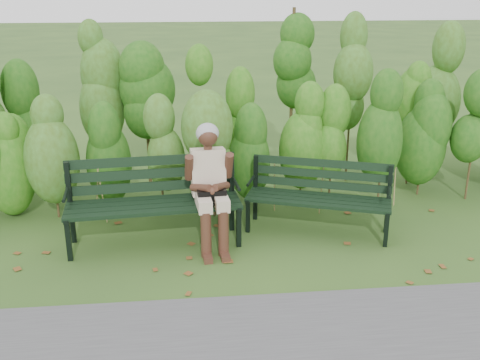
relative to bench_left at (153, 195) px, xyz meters
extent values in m
plane|color=#2E4D1F|center=(1.00, -0.43, -0.58)|extent=(80.00, 80.00, 0.00)
cylinder|color=#47381E|center=(-1.75, 0.87, -0.18)|extent=(0.03, 0.03, 0.80)
ellipsoid|color=#266E14|center=(-1.75, 0.87, 0.46)|extent=(0.64, 0.64, 1.44)
cylinder|color=#47381E|center=(-1.14, 0.87, -0.18)|extent=(0.03, 0.03, 0.80)
ellipsoid|color=#266E14|center=(-1.14, 0.87, 0.46)|extent=(0.64, 0.64, 1.44)
cylinder|color=#47381E|center=(-0.53, 0.87, -0.18)|extent=(0.03, 0.03, 0.80)
ellipsoid|color=#266E14|center=(-0.53, 0.87, 0.46)|extent=(0.64, 0.64, 1.44)
cylinder|color=#47381E|center=(0.08, 0.87, -0.18)|extent=(0.03, 0.03, 0.80)
ellipsoid|color=#266E14|center=(0.08, 0.87, 0.46)|extent=(0.64, 0.64, 1.44)
cylinder|color=#47381E|center=(0.70, 0.87, -0.18)|extent=(0.03, 0.03, 0.80)
ellipsoid|color=#266E14|center=(0.70, 0.87, 0.46)|extent=(0.64, 0.64, 1.44)
cylinder|color=#47381E|center=(1.31, 0.87, -0.18)|extent=(0.03, 0.03, 0.80)
ellipsoid|color=#266E14|center=(1.31, 0.87, 0.46)|extent=(0.64, 0.64, 1.44)
cylinder|color=#47381E|center=(1.92, 0.87, -0.18)|extent=(0.03, 0.03, 0.80)
ellipsoid|color=#266E14|center=(1.92, 0.87, 0.46)|extent=(0.64, 0.64, 1.44)
cylinder|color=#47381E|center=(2.53, 0.87, -0.18)|extent=(0.03, 0.03, 0.80)
ellipsoid|color=#266E14|center=(2.53, 0.87, 0.46)|extent=(0.64, 0.64, 1.44)
cylinder|color=#47381E|center=(3.14, 0.87, -0.18)|extent=(0.03, 0.03, 0.80)
ellipsoid|color=#266E14|center=(3.14, 0.87, 0.46)|extent=(0.64, 0.64, 1.44)
cylinder|color=#47381E|center=(3.75, 0.87, -0.18)|extent=(0.03, 0.03, 0.80)
ellipsoid|color=#266E14|center=(3.75, 0.87, 0.46)|extent=(0.64, 0.64, 1.44)
cylinder|color=#47381E|center=(4.37, 0.87, -0.18)|extent=(0.03, 0.03, 0.80)
ellipsoid|color=#266E14|center=(4.37, 0.87, 0.46)|extent=(0.64, 0.64, 1.44)
cylinder|color=#47381E|center=(-1.69, 1.87, -0.03)|extent=(0.04, 0.04, 1.10)
ellipsoid|color=#1A5313|center=(-1.69, 1.87, 0.85)|extent=(0.70, 0.70, 1.98)
cylinder|color=#47381E|center=(-0.92, 1.87, -0.03)|extent=(0.04, 0.04, 1.10)
ellipsoid|color=#1A5313|center=(-0.92, 1.87, 0.85)|extent=(0.70, 0.70, 1.98)
cylinder|color=#47381E|center=(-0.15, 1.87, -0.03)|extent=(0.04, 0.04, 1.10)
ellipsoid|color=#1A5313|center=(-0.15, 1.87, 0.85)|extent=(0.70, 0.70, 1.98)
cylinder|color=#47381E|center=(0.62, 1.87, -0.03)|extent=(0.04, 0.04, 1.10)
ellipsoid|color=#1A5313|center=(0.62, 1.87, 0.85)|extent=(0.70, 0.70, 1.98)
cylinder|color=#47381E|center=(1.39, 1.87, -0.03)|extent=(0.04, 0.04, 1.10)
ellipsoid|color=#1A5313|center=(1.39, 1.87, 0.85)|extent=(0.70, 0.70, 1.98)
cylinder|color=#47381E|center=(2.15, 1.87, -0.03)|extent=(0.04, 0.04, 1.10)
ellipsoid|color=#1A5313|center=(2.15, 1.87, 0.85)|extent=(0.70, 0.70, 1.98)
cylinder|color=#47381E|center=(2.92, 1.87, -0.03)|extent=(0.04, 0.04, 1.10)
ellipsoid|color=#1A5313|center=(2.92, 1.87, 0.85)|extent=(0.70, 0.70, 1.98)
cylinder|color=#47381E|center=(3.69, 1.87, -0.03)|extent=(0.04, 0.04, 1.10)
ellipsoid|color=#1A5313|center=(3.69, 1.87, 0.85)|extent=(0.70, 0.70, 1.98)
cylinder|color=#47381E|center=(4.46, 1.87, -0.03)|extent=(0.04, 0.04, 1.10)
ellipsoid|color=#1A5313|center=(4.46, 1.87, 0.85)|extent=(0.70, 0.70, 1.98)
cube|color=brown|center=(0.55, 0.16, -0.58)|extent=(0.10, 0.11, 0.01)
cube|color=brown|center=(-0.55, 0.39, -0.58)|extent=(0.11, 0.10, 0.01)
cube|color=brown|center=(-1.57, 0.22, -0.58)|extent=(0.07, 0.09, 0.01)
cube|color=brown|center=(3.40, -0.56, -0.58)|extent=(0.09, 0.10, 0.01)
cube|color=brown|center=(-0.88, -0.68, -0.58)|extent=(0.08, 0.10, 0.01)
cube|color=brown|center=(-1.45, 0.47, -0.58)|extent=(0.10, 0.08, 0.01)
cube|color=brown|center=(2.08, -0.21, -0.58)|extent=(0.10, 0.08, 0.01)
cube|color=brown|center=(2.31, -1.28, -0.58)|extent=(0.11, 0.10, 0.01)
cube|color=brown|center=(1.17, -0.77, -0.58)|extent=(0.10, 0.08, 0.01)
cube|color=brown|center=(-0.95, -1.48, -0.58)|extent=(0.11, 0.11, 0.01)
cube|color=brown|center=(0.92, -0.54, -0.58)|extent=(0.09, 0.07, 0.01)
cube|color=brown|center=(1.21, -0.58, -0.58)|extent=(0.11, 0.11, 0.01)
cube|color=brown|center=(-1.14, 0.55, -0.58)|extent=(0.07, 0.09, 0.01)
cube|color=brown|center=(2.88, 0.48, -0.58)|extent=(0.10, 0.09, 0.01)
cube|color=brown|center=(3.14, -0.90, -0.58)|extent=(0.11, 0.11, 0.01)
cube|color=brown|center=(2.91, 0.41, -0.58)|extent=(0.11, 0.11, 0.01)
cube|color=brown|center=(2.20, -0.51, -0.58)|extent=(0.09, 0.11, 0.01)
cube|color=brown|center=(2.93, -1.09, -0.58)|extent=(0.10, 0.11, 0.01)
cube|color=brown|center=(-1.43, -0.89, -0.58)|extent=(0.11, 0.10, 0.01)
cube|color=brown|center=(0.25, -0.22, -0.58)|extent=(0.10, 0.09, 0.01)
cube|color=brown|center=(1.18, 0.35, -0.58)|extent=(0.09, 0.07, 0.01)
cube|color=brown|center=(0.92, -0.85, -0.58)|extent=(0.11, 0.11, 0.01)
cube|color=black|center=(0.03, -0.32, -0.09)|extent=(1.98, 0.28, 0.04)
cube|color=black|center=(0.02, -0.19, -0.09)|extent=(1.98, 0.28, 0.04)
cube|color=black|center=(0.00, -0.05, -0.09)|extent=(1.98, 0.28, 0.04)
cube|color=black|center=(-0.01, 0.09, -0.09)|extent=(1.98, 0.28, 0.04)
cube|color=black|center=(-0.01, 0.19, 0.03)|extent=(1.97, 0.22, 0.12)
cube|color=black|center=(-0.02, 0.20, 0.19)|extent=(1.97, 0.22, 0.12)
cube|color=black|center=(-0.02, 0.22, 0.34)|extent=(1.97, 0.22, 0.12)
cube|color=black|center=(-0.91, -0.41, -0.33)|extent=(0.06, 0.06, 0.49)
cube|color=black|center=(-0.95, 0.06, -0.09)|extent=(0.06, 0.06, 0.99)
cube|color=black|center=(-0.93, -0.20, -0.11)|extent=(0.10, 0.55, 0.04)
cylinder|color=black|center=(-0.93, -0.25, 0.13)|extent=(0.07, 0.41, 0.04)
cube|color=black|center=(0.97, -0.26, -0.33)|extent=(0.06, 0.06, 0.49)
cube|color=black|center=(0.93, 0.21, -0.09)|extent=(0.06, 0.06, 0.99)
cube|color=black|center=(0.95, -0.04, -0.11)|extent=(0.10, 0.55, 0.04)
cylinder|color=black|center=(0.95, -0.10, 0.13)|extent=(0.07, 0.41, 0.04)
cube|color=black|center=(1.89, -0.15, -0.15)|extent=(1.64, 0.69, 0.04)
cube|color=black|center=(1.93, -0.04, -0.15)|extent=(1.64, 0.69, 0.04)
cube|color=black|center=(1.97, 0.07, -0.15)|extent=(1.64, 0.69, 0.04)
cube|color=black|center=(2.01, 0.18, -0.15)|extent=(1.64, 0.69, 0.04)
cube|color=black|center=(2.04, 0.27, -0.05)|extent=(1.63, 0.64, 0.10)
cube|color=black|center=(2.05, 0.28, 0.08)|extent=(1.63, 0.64, 0.10)
cube|color=black|center=(2.05, 0.29, 0.22)|extent=(1.63, 0.64, 0.10)
cube|color=black|center=(1.12, 0.12, -0.37)|extent=(0.06, 0.06, 0.43)
cube|color=black|center=(1.26, 0.51, -0.15)|extent=(0.06, 0.06, 0.86)
cube|color=black|center=(1.18, 0.30, -0.17)|extent=(0.21, 0.46, 0.04)
cylinder|color=black|center=(1.17, 0.26, 0.04)|extent=(0.16, 0.35, 0.03)
cube|color=black|center=(2.65, -0.44, -0.37)|extent=(0.06, 0.06, 0.43)
cube|color=black|center=(2.80, -0.06, -0.15)|extent=(0.06, 0.06, 0.86)
cube|color=black|center=(2.72, -0.27, -0.17)|extent=(0.21, 0.46, 0.04)
cylinder|color=black|center=(2.70, -0.31, 0.04)|extent=(0.16, 0.35, 0.03)
cube|color=beige|center=(0.57, -0.30, 0.01)|extent=(0.19, 0.46, 0.14)
cube|color=beige|center=(0.76, -0.29, 0.01)|extent=(0.19, 0.46, 0.14)
cylinder|color=#48281C|center=(0.58, -0.48, -0.31)|extent=(0.13, 0.13, 0.54)
cylinder|color=#48281C|center=(0.78, -0.47, -0.31)|extent=(0.13, 0.13, 0.54)
cube|color=#48281C|center=(0.59, -0.57, -0.55)|extent=(0.11, 0.22, 0.06)
cube|color=#48281C|center=(0.78, -0.55, -0.55)|extent=(0.11, 0.22, 0.06)
cube|color=beige|center=(0.64, 0.00, 0.26)|extent=(0.41, 0.30, 0.56)
cylinder|color=#48281C|center=(0.64, -0.03, 0.55)|extent=(0.10, 0.10, 0.11)
sphere|color=#48281C|center=(0.64, -0.04, 0.69)|extent=(0.23, 0.23, 0.23)
ellipsoid|color=gray|center=(0.64, -0.01, 0.71)|extent=(0.26, 0.25, 0.23)
cylinder|color=#48281C|center=(0.42, -0.11, 0.35)|extent=(0.11, 0.23, 0.33)
cylinder|color=#48281C|center=(0.87, -0.07, 0.35)|extent=(0.11, 0.23, 0.33)
cylinder|color=#48281C|center=(0.55, -0.24, 0.15)|extent=(0.26, 0.27, 0.14)
cylinder|color=#48281C|center=(0.77, -0.22, 0.15)|extent=(0.23, 0.29, 0.14)
sphere|color=#48281C|center=(0.66, -0.29, 0.13)|extent=(0.12, 0.12, 0.12)
cube|color=black|center=(0.66, -0.28, 0.05)|extent=(0.33, 0.15, 0.17)
camera|label=1|loc=(0.36, -6.11, 2.31)|focal=42.00mm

